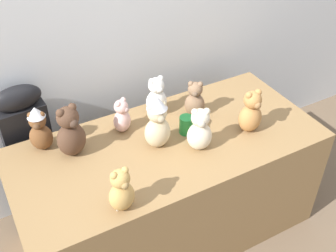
{
  "coord_description": "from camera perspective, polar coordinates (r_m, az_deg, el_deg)",
  "views": [
    {
      "loc": [
        -0.87,
        -1.33,
        2.27
      ],
      "look_at": [
        0.0,
        0.25,
        0.87
      ],
      "focal_mm": 44.48,
      "sensor_mm": 36.0,
      "label": 1
    }
  ],
  "objects": [
    {
      "name": "teddy_bear_blush",
      "position": [
        2.4,
        -6.34,
        1.31
      ],
      "size": [
        0.14,
        0.14,
        0.22
      ],
      "rotation": [
        0.0,
        0.0,
        0.54
      ],
      "color": "beige",
      "rests_on": "display_table"
    },
    {
      "name": "display_table",
      "position": [
        2.62,
        0.0,
        -8.55
      ],
      "size": [
        1.78,
        0.81,
        0.75
      ],
      "primitive_type": "cube",
      "color": "olive",
      "rests_on": "ground_plane"
    },
    {
      "name": "teddy_bear_cream",
      "position": [
        2.25,
        4.37,
        -0.61
      ],
      "size": [
        0.17,
        0.16,
        0.27
      ],
      "rotation": [
        0.0,
        0.0,
        -0.4
      ],
      "color": "beige",
      "rests_on": "display_table"
    },
    {
      "name": "teddy_bear_sand",
      "position": [
        2.25,
        -1.47,
        0.46
      ],
      "size": [
        0.15,
        0.13,
        0.33
      ],
      "rotation": [
        0.0,
        0.0,
        -0.02
      ],
      "color": "#CCB78E",
      "rests_on": "display_table"
    },
    {
      "name": "party_cup_green",
      "position": [
        2.4,
        2.51,
        0.15
      ],
      "size": [
        0.08,
        0.08,
        0.11
      ],
      "primitive_type": "cylinder",
      "color": "#238C3D",
      "rests_on": "display_table"
    },
    {
      "name": "teddy_bear_chestnut",
      "position": [
        2.35,
        -17.23,
        -0.38
      ],
      "size": [
        0.16,
        0.15,
        0.28
      ],
      "rotation": [
        0.0,
        0.0,
        -0.39
      ],
      "color": "brown",
      "rests_on": "display_table"
    },
    {
      "name": "instrument_case",
      "position": [
        2.75,
        -18.09,
        -3.85
      ],
      "size": [
        0.29,
        0.14,
        1.03
      ],
      "rotation": [
        0.0,
        0.0,
        0.07
      ],
      "color": "black",
      "rests_on": "ground_plane"
    },
    {
      "name": "teddy_bear_caramel",
      "position": [
        2.42,
        11.29,
        1.84
      ],
      "size": [
        0.14,
        0.13,
        0.27
      ],
      "rotation": [
        0.0,
        0.0,
        -0.01
      ],
      "color": "#B27A42",
      "rests_on": "display_table"
    },
    {
      "name": "teddy_bear_honey",
      "position": [
        1.95,
        -6.41,
        -8.82
      ],
      "size": [
        0.14,
        0.12,
        0.25
      ],
      "rotation": [
        0.0,
        0.0,
        0.13
      ],
      "color": "tan",
      "rests_on": "display_table"
    },
    {
      "name": "teddy_bear_snow",
      "position": [
        2.52,
        -1.59,
        4.02
      ],
      "size": [
        0.14,
        0.12,
        0.26
      ],
      "rotation": [
        0.0,
        0.0,
        0.09
      ],
      "color": "white",
      "rests_on": "display_table"
    },
    {
      "name": "name_card_front_left",
      "position": [
        2.01,
        -6.23,
        -10.58
      ],
      "size": [
        0.07,
        0.02,
        0.05
      ],
      "primitive_type": "cube",
      "rotation": [
        0.0,
        0.0,
        0.17
      ],
      "color": "white",
      "rests_on": "display_table"
    },
    {
      "name": "teddy_bear_mocha",
      "position": [
        2.52,
        3.69,
        3.62
      ],
      "size": [
        0.16,
        0.15,
        0.24
      ],
      "rotation": [
        0.0,
        0.0,
        -0.59
      ],
      "color": "#7F6047",
      "rests_on": "display_table"
    },
    {
      "name": "teddy_bear_cocoa",
      "position": [
        2.26,
        -13.23,
        -0.86
      ],
      "size": [
        0.19,
        0.18,
        0.31
      ],
      "rotation": [
        0.0,
        0.0,
        0.29
      ],
      "color": "#4C3323",
      "rests_on": "display_table"
    },
    {
      "name": "wall_back",
      "position": [
        2.59,
        -7.28,
        15.6
      ],
      "size": [
        7.0,
        0.08,
        2.6
      ],
      "primitive_type": "cube",
      "color": "silver",
      "rests_on": "ground_plane"
    }
  ]
}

